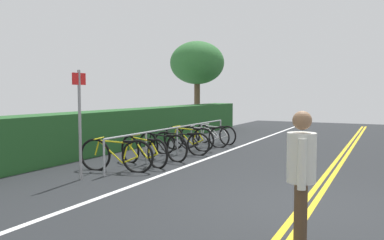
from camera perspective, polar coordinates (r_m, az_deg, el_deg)
ground_plane at (r=6.40m, az=16.19°, el=-12.53°), size 36.34×12.73×0.05m
centre_line_yellow_inner at (r=6.38m, az=16.92°, el=-12.34°), size 32.71×0.10×0.00m
centre_line_yellow_outer at (r=6.41m, az=15.48°, el=-12.25°), size 32.71×0.10×0.00m
bike_lane_stripe_white at (r=7.64m, az=-8.80°, el=-9.49°), size 32.71×0.12×0.00m
bike_rack at (r=11.18m, az=-2.16°, el=-1.96°), size 6.51×0.05×0.81m
bicycle_0 at (r=9.02m, az=-10.99°, el=-5.07°), size 0.55×1.77×0.78m
bicycle_1 at (r=9.69m, az=-7.10°, el=-4.51°), size 0.64×1.72×0.75m
bicycle_2 at (r=10.42m, az=-4.36°, el=-3.87°), size 0.54×1.74×0.76m
bicycle_3 at (r=11.23m, az=-1.59°, el=-3.42°), size 0.49×1.69×0.70m
bicycle_4 at (r=12.09m, az=-0.57°, el=-2.74°), size 0.46×1.79×0.77m
bicycle_5 at (r=12.81m, az=1.81°, el=-2.45°), size 0.47×1.69×0.73m
bicycle_6 at (r=13.64m, az=3.38°, el=-2.11°), size 0.49×1.70×0.70m
pedestrian at (r=4.54m, az=15.63°, el=-7.29°), size 0.48×0.32×1.58m
sign_post_near at (r=8.25m, az=-16.06°, el=0.85°), size 0.36×0.06×2.24m
hedge_backdrop at (r=13.66m, az=-7.64°, el=-0.91°), size 15.46×1.01×1.23m
tree_mid at (r=19.55m, az=0.75°, el=8.26°), size 2.68×2.68×4.32m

